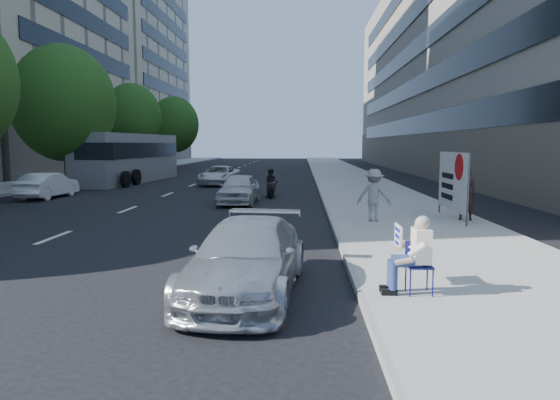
{
  "coord_description": "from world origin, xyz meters",
  "views": [
    {
      "loc": [
        0.44,
        -11.53,
        2.62
      ],
      "look_at": [
        -0.09,
        0.93,
        1.21
      ],
      "focal_mm": 32.0,
      "sensor_mm": 36.0,
      "label": 1
    }
  ],
  "objects_px": {
    "pedestrian_woman": "(466,194)",
    "motorcycle": "(271,184)",
    "protest_banner": "(453,181)",
    "white_sedan_near": "(239,189)",
    "seated_protester": "(413,250)",
    "bus": "(130,158)",
    "jogger": "(374,195)",
    "white_sedan_mid": "(48,185)",
    "white_sedan_far": "(220,175)",
    "parked_sedan": "(247,258)"
  },
  "relations": [
    {
      "from": "pedestrian_woman",
      "to": "white_sedan_far",
      "type": "distance_m",
      "value": 18.71
    },
    {
      "from": "white_sedan_mid",
      "to": "parked_sedan",
      "type": "bearing_deg",
      "value": 129.3
    },
    {
      "from": "pedestrian_woman",
      "to": "seated_protester",
      "type": "bearing_deg",
      "value": 91.72
    },
    {
      "from": "bus",
      "to": "pedestrian_woman",
      "type": "bearing_deg",
      "value": -40.86
    },
    {
      "from": "protest_banner",
      "to": "white_sedan_near",
      "type": "xyz_separation_m",
      "value": [
        -7.7,
        5.16,
        -0.74
      ]
    },
    {
      "from": "protest_banner",
      "to": "parked_sedan",
      "type": "bearing_deg",
      "value": -126.31
    },
    {
      "from": "seated_protester",
      "to": "white_sedan_mid",
      "type": "height_order",
      "value": "seated_protester"
    },
    {
      "from": "jogger",
      "to": "pedestrian_woman",
      "type": "relative_size",
      "value": 0.98
    },
    {
      "from": "pedestrian_woman",
      "to": "motorcycle",
      "type": "relative_size",
      "value": 0.84
    },
    {
      "from": "protest_banner",
      "to": "bus",
      "type": "height_order",
      "value": "bus"
    },
    {
      "from": "motorcycle",
      "to": "bus",
      "type": "bearing_deg",
      "value": 144.2
    },
    {
      "from": "pedestrian_woman",
      "to": "white_sedan_near",
      "type": "relative_size",
      "value": 0.44
    },
    {
      "from": "seated_protester",
      "to": "bus",
      "type": "distance_m",
      "value": 29.39
    },
    {
      "from": "pedestrian_woman",
      "to": "parked_sedan",
      "type": "xyz_separation_m",
      "value": [
        -6.3,
        -7.84,
        -0.37
      ]
    },
    {
      "from": "protest_banner",
      "to": "bus",
      "type": "distance_m",
      "value": 24.35
    },
    {
      "from": "seated_protester",
      "to": "white_sedan_near",
      "type": "relative_size",
      "value": 0.33
    },
    {
      "from": "white_sedan_near",
      "to": "white_sedan_far",
      "type": "height_order",
      "value": "white_sedan_near"
    },
    {
      "from": "protest_banner",
      "to": "white_sedan_near",
      "type": "bearing_deg",
      "value": 146.2
    },
    {
      "from": "protest_banner",
      "to": "parked_sedan",
      "type": "distance_m",
      "value": 10.03
    },
    {
      "from": "white_sedan_far",
      "to": "motorcycle",
      "type": "height_order",
      "value": "motorcycle"
    },
    {
      "from": "pedestrian_woman",
      "to": "white_sedan_mid",
      "type": "height_order",
      "value": "pedestrian_woman"
    },
    {
      "from": "white_sedan_near",
      "to": "pedestrian_woman",
      "type": "bearing_deg",
      "value": -31.88
    },
    {
      "from": "seated_protester",
      "to": "parked_sedan",
      "type": "relative_size",
      "value": 0.3
    },
    {
      "from": "seated_protester",
      "to": "white_sedan_far",
      "type": "height_order",
      "value": "seated_protester"
    },
    {
      "from": "white_sedan_near",
      "to": "motorcycle",
      "type": "height_order",
      "value": "motorcycle"
    },
    {
      "from": "pedestrian_woman",
      "to": "motorcycle",
      "type": "xyz_separation_m",
      "value": [
        -6.82,
        8.05,
        -0.37
      ]
    },
    {
      "from": "protest_banner",
      "to": "bus",
      "type": "xyz_separation_m",
      "value": [
        -16.84,
        17.59,
        0.23
      ]
    },
    {
      "from": "jogger",
      "to": "bus",
      "type": "xyz_separation_m",
      "value": [
        -14.19,
        18.18,
        0.65
      ]
    },
    {
      "from": "pedestrian_woman",
      "to": "white_sedan_mid",
      "type": "bearing_deg",
      "value": 2.45
    },
    {
      "from": "white_sedan_near",
      "to": "motorcycle",
      "type": "xyz_separation_m",
      "value": [
        1.26,
        2.68,
        -0.03
      ]
    },
    {
      "from": "motorcycle",
      "to": "white_sedan_far",
      "type": "bearing_deg",
      "value": 124.46
    },
    {
      "from": "jogger",
      "to": "white_sedan_mid",
      "type": "relative_size",
      "value": 0.45
    },
    {
      "from": "protest_banner",
      "to": "white_sedan_mid",
      "type": "bearing_deg",
      "value": 157.69
    },
    {
      "from": "white_sedan_near",
      "to": "white_sedan_mid",
      "type": "relative_size",
      "value": 1.04
    },
    {
      "from": "white_sedan_near",
      "to": "white_sedan_mid",
      "type": "xyz_separation_m",
      "value": [
        -9.59,
        1.94,
        -0.05
      ]
    },
    {
      "from": "motorcycle",
      "to": "bus",
      "type": "distance_m",
      "value": 14.29
    },
    {
      "from": "seated_protester",
      "to": "protest_banner",
      "type": "height_order",
      "value": "protest_banner"
    },
    {
      "from": "motorcycle",
      "to": "seated_protester",
      "type": "bearing_deg",
      "value": -71.15
    },
    {
      "from": "white_sedan_far",
      "to": "bus",
      "type": "xyz_separation_m",
      "value": [
        -6.63,
        2.38,
        1.02
      ]
    },
    {
      "from": "jogger",
      "to": "white_sedan_far",
      "type": "bearing_deg",
      "value": -46.5
    },
    {
      "from": "white_sedan_near",
      "to": "seated_protester",
      "type": "bearing_deg",
      "value": -69.62
    },
    {
      "from": "motorcycle",
      "to": "white_sedan_mid",
      "type": "bearing_deg",
      "value": -168.76
    },
    {
      "from": "pedestrian_woman",
      "to": "white_sedan_mid",
      "type": "relative_size",
      "value": 0.46
    },
    {
      "from": "jogger",
      "to": "bus",
      "type": "height_order",
      "value": "bus"
    },
    {
      "from": "pedestrian_woman",
      "to": "parked_sedan",
      "type": "relative_size",
      "value": 0.39
    },
    {
      "from": "white_sedan_far",
      "to": "pedestrian_woman",
      "type": "bearing_deg",
      "value": -49.8
    },
    {
      "from": "parked_sedan",
      "to": "white_sedan_near",
      "type": "relative_size",
      "value": 1.13
    },
    {
      "from": "white_sedan_far",
      "to": "jogger",
      "type": "bearing_deg",
      "value": -58.7
    },
    {
      "from": "parked_sedan",
      "to": "motorcycle",
      "type": "xyz_separation_m",
      "value": [
        -0.52,
        15.89,
        0.0
      ]
    },
    {
      "from": "protest_banner",
      "to": "motorcycle",
      "type": "xyz_separation_m",
      "value": [
        -6.44,
        7.84,
        -0.76
      ]
    }
  ]
}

